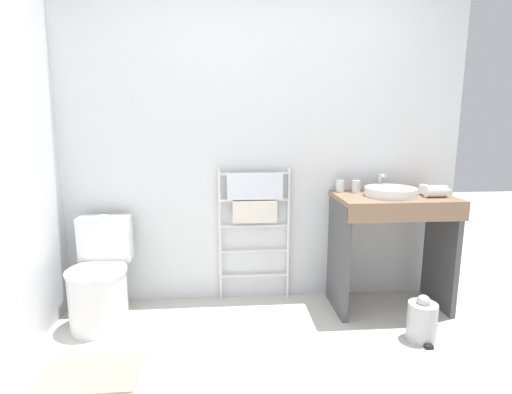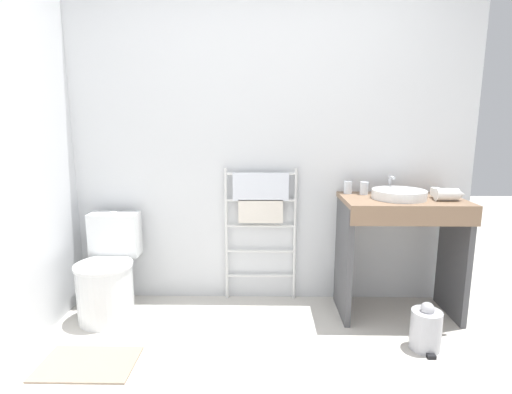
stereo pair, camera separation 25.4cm
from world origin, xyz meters
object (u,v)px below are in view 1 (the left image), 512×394
at_px(hair_dryer, 436,191).
at_px(cup_near_edge, 356,187).
at_px(cup_near_wall, 340,186).
at_px(trash_bin, 422,320).
at_px(toilet, 100,283).
at_px(towel_radiator, 255,207).
at_px(sink_basin, 391,191).

bearing_deg(hair_dryer, cup_near_edge, 157.67).
height_order(cup_near_wall, trash_bin, cup_near_wall).
bearing_deg(toilet, trash_bin, -10.76).
distance_m(hair_dryer, trash_bin, 0.92).
bearing_deg(cup_near_wall, towel_radiator, 176.64).
bearing_deg(trash_bin, sink_basin, 98.23).
distance_m(toilet, trash_bin, 2.21).
xyz_separation_m(toilet, sink_basin, (2.09, 0.05, 0.62)).
height_order(cup_near_edge, hair_dryer, cup_near_edge).
distance_m(toilet, sink_basin, 2.18).
bearing_deg(sink_basin, toilet, -178.65).
bearing_deg(hair_dryer, toilet, 179.86).
distance_m(towel_radiator, trash_bin, 1.40).
distance_m(towel_radiator, sink_basin, 1.02).
relative_size(towel_radiator, cup_near_wall, 11.28).
relative_size(cup_near_edge, trash_bin, 0.30).
xyz_separation_m(cup_near_wall, cup_near_edge, (0.11, -0.04, 0.00)).
xyz_separation_m(sink_basin, cup_near_edge, (-0.21, 0.16, 0.01)).
bearing_deg(cup_near_edge, hair_dryer, -22.33).
height_order(toilet, sink_basin, sink_basin).
distance_m(sink_basin, cup_near_edge, 0.26).
bearing_deg(trash_bin, towel_radiator, 146.38).
bearing_deg(hair_dryer, trash_bin, -121.39).
bearing_deg(sink_basin, trash_bin, -81.77).
bearing_deg(towel_radiator, toilet, -165.76).
distance_m(cup_near_edge, hair_dryer, 0.56).
bearing_deg(cup_near_wall, cup_near_edge, -18.16).
xyz_separation_m(sink_basin, cup_near_wall, (-0.32, 0.20, 0.01)).
relative_size(towel_radiator, trash_bin, 3.41).
height_order(sink_basin, cup_near_edge, cup_near_edge).
xyz_separation_m(toilet, cup_near_edge, (1.89, 0.21, 0.63)).
height_order(cup_near_edge, trash_bin, cup_near_edge).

